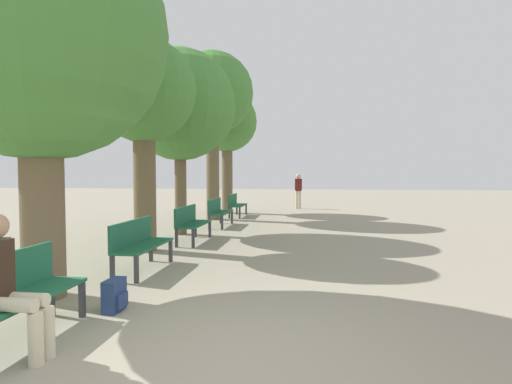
{
  "coord_description": "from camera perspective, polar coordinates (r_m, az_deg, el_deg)",
  "views": [
    {
      "loc": [
        0.85,
        -3.36,
        1.68
      ],
      "look_at": [
        -0.09,
        3.43,
        1.37
      ],
      "focal_mm": 28.0,
      "sensor_mm": 36.0,
      "label": 1
    }
  ],
  "objects": [
    {
      "name": "backpack",
      "position": [
        5.33,
        -19.53,
        -13.77
      ],
      "size": [
        0.21,
        0.34,
        0.39
      ],
      "color": "navy",
      "rests_on": "ground_plane"
    },
    {
      "name": "bench_row_4",
      "position": [
        15.73,
        -2.9,
        -1.63
      ],
      "size": [
        0.48,
        1.59,
        0.88
      ],
      "color": "#1E6042",
      "rests_on": "ground_plane"
    },
    {
      "name": "tree_row_4",
      "position": [
        17.32,
        -4.17,
        9.72
      ],
      "size": [
        2.57,
        2.57,
        5.2
      ],
      "color": "brown",
      "rests_on": "ground_plane"
    },
    {
      "name": "bench_row_3",
      "position": [
        12.83,
        -5.39,
        -2.6
      ],
      "size": [
        0.48,
        1.59,
        0.88
      ],
      "color": "#1E6042",
      "rests_on": "ground_plane"
    },
    {
      "name": "person_seated",
      "position": [
        4.31,
        -31.91,
        -10.86
      ],
      "size": [
        0.62,
        0.35,
        1.33
      ],
      "color": "beige",
      "rests_on": "ground_plane"
    },
    {
      "name": "tree_row_0",
      "position": [
        6.35,
        -28.65,
        19.02
      ],
      "size": [
        3.39,
        3.39,
        5.25
      ],
      "color": "brown",
      "rests_on": "ground_plane"
    },
    {
      "name": "bench_row_2",
      "position": [
        9.98,
        -9.32,
        -4.12
      ],
      "size": [
        0.48,
        1.59,
        0.88
      ],
      "color": "#1E6042",
      "rests_on": "ground_plane"
    },
    {
      "name": "tree_row_1",
      "position": [
        9.15,
        -15.76,
        13.19
      ],
      "size": [
        2.25,
        2.25,
        4.61
      ],
      "color": "brown",
      "rests_on": "ground_plane"
    },
    {
      "name": "tree_row_2",
      "position": [
        11.38,
        -10.82,
        12.04
      ],
      "size": [
        3.06,
        3.06,
        5.1
      ],
      "color": "brown",
      "rests_on": "ground_plane"
    },
    {
      "name": "tree_row_3",
      "position": [
        15.01,
        -6.25,
        13.6
      ],
      "size": [
        2.99,
        2.99,
        6.12
      ],
      "color": "brown",
      "rests_on": "ground_plane"
    },
    {
      "name": "ground_plane",
      "position": [
        3.85,
        -6.21,
        -23.29
      ],
      "size": [
        80.0,
        80.0,
        0.0
      ],
      "primitive_type": "plane",
      "color": "gray"
    },
    {
      "name": "bench_row_0",
      "position": [
        4.74,
        -31.59,
        -12.0
      ],
      "size": [
        0.48,
        1.59,
        0.88
      ],
      "color": "#1E6042",
      "rests_on": "ground_plane"
    },
    {
      "name": "bench_row_1",
      "position": [
        7.23,
        -16.35,
        -6.76
      ],
      "size": [
        0.48,
        1.59,
        0.88
      ],
      "color": "#1E6042",
      "rests_on": "ground_plane"
    },
    {
      "name": "pedestrian_near",
      "position": [
        19.33,
        6.07,
        0.48
      ],
      "size": [
        0.34,
        0.23,
        1.69
      ],
      "color": "beige",
      "rests_on": "ground_plane"
    }
  ]
}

